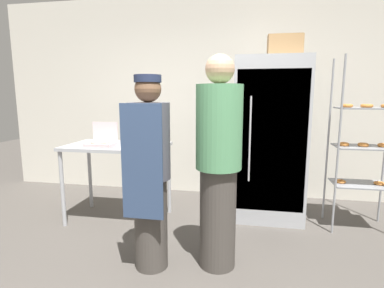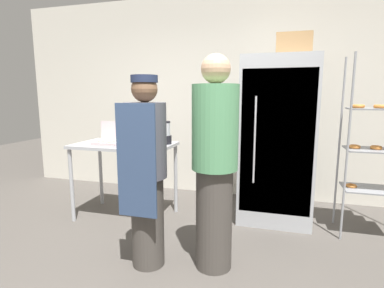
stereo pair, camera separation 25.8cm
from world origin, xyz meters
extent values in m
cube|color=silver|center=(0.00, 2.44, 1.41)|extent=(6.40, 0.12, 2.82)
cube|color=#ADAFB5|center=(0.75, 1.66, 0.93)|extent=(0.80, 0.72, 1.85)
cube|color=#93959B|center=(0.75, 1.31, 0.95)|extent=(0.73, 0.02, 1.52)
cylinder|color=silver|center=(0.53, 1.28, 0.97)|extent=(0.02, 0.02, 0.91)
cylinder|color=#93969B|center=(1.41, 1.27, 0.92)|extent=(0.02, 0.02, 1.83)
cylinder|color=#93969B|center=(1.41, 1.68, 0.92)|extent=(0.02, 0.02, 1.83)
cube|color=gray|center=(1.71, 1.47, 0.49)|extent=(0.55, 0.37, 0.01)
torus|color=orange|center=(1.52, 1.47, 0.51)|extent=(0.11, 0.11, 0.03)
cube|color=gray|center=(1.71, 1.47, 0.90)|extent=(0.55, 0.37, 0.01)
torus|color=orange|center=(1.52, 1.47, 0.92)|extent=(0.11, 0.11, 0.04)
torus|color=orange|center=(1.71, 1.47, 0.92)|extent=(0.11, 0.11, 0.04)
cube|color=gray|center=(1.71, 1.47, 1.30)|extent=(0.55, 0.37, 0.01)
torus|color=orange|center=(1.52, 1.47, 1.33)|extent=(0.12, 0.12, 0.04)
torus|color=orange|center=(1.71, 1.47, 1.33)|extent=(0.12, 0.12, 0.04)
cube|color=#ADAFB5|center=(-0.95, 1.21, 0.87)|extent=(1.13, 0.67, 0.04)
cylinder|color=#ADAFB5|center=(-1.47, 0.92, 0.42)|extent=(0.04, 0.04, 0.85)
cylinder|color=#ADAFB5|center=(-0.43, 0.92, 0.42)|extent=(0.04, 0.04, 0.85)
cylinder|color=#ADAFB5|center=(-1.47, 1.51, 0.42)|extent=(0.04, 0.04, 0.85)
cylinder|color=#ADAFB5|center=(-0.43, 1.51, 0.42)|extent=(0.04, 0.04, 0.85)
cube|color=silver|center=(-1.04, 1.01, 0.91)|extent=(0.30, 0.21, 0.05)
cube|color=silver|center=(-1.04, 1.12, 1.04)|extent=(0.29, 0.01, 0.21)
torus|color=beige|center=(-1.10, 0.97, 0.95)|extent=(0.08, 0.08, 0.03)
torus|color=beige|center=(-0.99, 0.97, 0.95)|extent=(0.08, 0.08, 0.03)
torus|color=beige|center=(-1.10, 1.05, 0.95)|extent=(0.08, 0.08, 0.03)
torus|color=beige|center=(-0.99, 1.05, 0.95)|extent=(0.08, 0.08, 0.03)
cylinder|color=black|center=(-0.48, 1.32, 0.93)|extent=(0.13, 0.13, 0.10)
cylinder|color=#B2BCC1|center=(-0.48, 1.32, 1.05)|extent=(0.10, 0.10, 0.14)
cylinder|color=black|center=(-0.48, 1.32, 1.14)|extent=(0.11, 0.11, 0.02)
cube|color=#232328|center=(-0.57, 1.06, 0.91)|extent=(0.31, 0.24, 0.05)
cube|color=#B72D2D|center=(-0.57, 1.06, 0.95)|extent=(0.30, 0.23, 0.05)
cube|color=#A87F51|center=(0.88, 1.67, 1.97)|extent=(0.36, 0.33, 0.23)
cube|color=#977249|center=(0.88, 1.67, 2.09)|extent=(0.37, 0.17, 0.02)
cylinder|color=#47423D|center=(-0.27, 0.33, 0.39)|extent=(0.27, 0.27, 0.77)
cylinder|color=#4C4C56|center=(-0.27, 0.33, 1.08)|extent=(0.34, 0.34, 0.61)
sphere|color=brown|center=(-0.27, 0.33, 1.49)|extent=(0.21, 0.21, 0.21)
cube|color=#33476B|center=(-0.27, 0.15, 0.94)|extent=(0.32, 0.02, 0.88)
cylinder|color=#232D4C|center=(-0.27, 0.33, 1.56)|extent=(0.21, 0.21, 0.06)
cylinder|color=#47423D|center=(0.27, 0.45, 0.42)|extent=(0.30, 0.30, 0.85)
cylinder|color=#569966|center=(0.27, 0.45, 1.19)|extent=(0.37, 0.37, 0.67)
sphere|color=tan|center=(0.27, 0.45, 1.64)|extent=(0.23, 0.23, 0.23)
camera|label=1|loc=(0.49, -1.92, 1.44)|focal=28.00mm
camera|label=2|loc=(0.74, -1.86, 1.44)|focal=28.00mm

